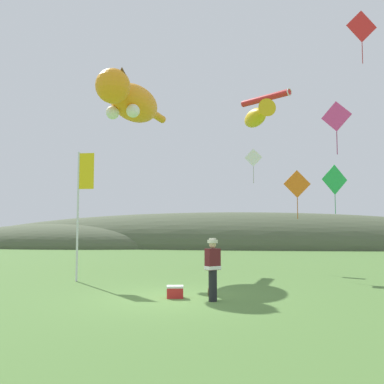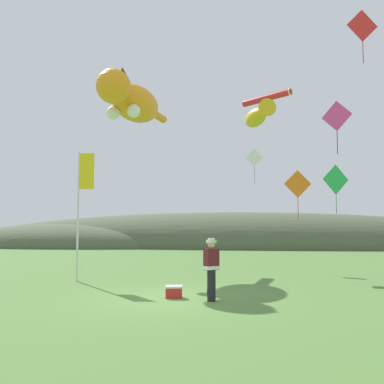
{
  "view_description": "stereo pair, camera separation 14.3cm",
  "coord_description": "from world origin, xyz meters",
  "views": [
    {
      "loc": [
        2.32,
        -12.48,
        2.15
      ],
      "look_at": [
        0.0,
        4.0,
        3.43
      ],
      "focal_mm": 40.0,
      "sensor_mm": 36.0,
      "label": 1
    },
    {
      "loc": [
        2.46,
        -12.45,
        2.15
      ],
      "look_at": [
        0.0,
        4.0,
        3.43
      ],
      "focal_mm": 40.0,
      "sensor_mm": 36.0,
      "label": 2
    }
  ],
  "objects": [
    {
      "name": "festival_banner_pole",
      "position": [
        -4.21,
        3.25,
        3.26
      ],
      "size": [
        0.66,
        0.08,
        4.99
      ],
      "color": "silver",
      "rests_on": "ground"
    },
    {
      "name": "kite_diamond_green",
      "position": [
        6.23,
        8.48,
        4.29
      ],
      "size": [
        1.3,
        0.69,
        2.35
      ],
      "color": "green"
    },
    {
      "name": "kite_giant_cat",
      "position": [
        -3.53,
        7.42,
        8.21
      ],
      "size": [
        2.52,
        6.8,
        2.08
      ],
      "color": "orange"
    },
    {
      "name": "kite_spool",
      "position": [
        1.05,
        0.6,
        0.12
      ],
      "size": [
        0.15,
        0.25,
        0.25
      ],
      "color": "olive",
      "rests_on": "ground"
    },
    {
      "name": "ground_plane",
      "position": [
        0.0,
        0.0,
        0.0
      ],
      "size": [
        120.0,
        120.0,
        0.0
      ],
      "primitive_type": "plane",
      "color": "#517A38"
    },
    {
      "name": "kite_diamond_red",
      "position": [
        6.91,
        5.5,
        10.36
      ],
      "size": [
        1.32,
        0.4,
        2.27
      ],
      "color": "red"
    },
    {
      "name": "festival_attendant",
      "position": [
        1.19,
        -0.26,
        0.95
      ],
      "size": [
        0.49,
        0.48,
        1.77
      ],
      "color": "black",
      "rests_on": "ground"
    },
    {
      "name": "distant_hill_ridge",
      "position": [
        -2.95,
        29.74,
        0.0
      ],
      "size": [
        58.03,
        13.43,
        6.82
      ],
      "color": "#4C563D",
      "rests_on": "ground"
    },
    {
      "name": "kite_diamond_white",
      "position": [
        2.41,
        10.19,
        5.69
      ],
      "size": [
        0.94,
        0.17,
        1.85
      ],
      "color": "white"
    },
    {
      "name": "kite_diamond_pink",
      "position": [
        5.6,
        4.47,
        6.34
      ],
      "size": [
        1.05,
        0.6,
        2.1
      ],
      "color": "#E53F8C"
    },
    {
      "name": "kite_tube_streamer",
      "position": [
        3.14,
        11.31,
        9.23
      ],
      "size": [
        2.77,
        2.31,
        0.44
      ],
      "color": "red"
    },
    {
      "name": "picnic_cooler",
      "position": [
        0.04,
        0.13,
        0.18
      ],
      "size": [
        0.54,
        0.41,
        0.36
      ],
      "color": "red",
      "rests_on": "ground"
    },
    {
      "name": "kite_diamond_orange",
      "position": [
        4.24,
        6.19,
        3.88
      ],
      "size": [
        1.17,
        0.28,
        2.1
      ],
      "color": "orange"
    },
    {
      "name": "kite_fish_windsock",
      "position": [
        2.59,
        6.35,
        6.97
      ],
      "size": [
        1.52,
        2.91,
        0.87
      ],
      "color": "gold"
    }
  ]
}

